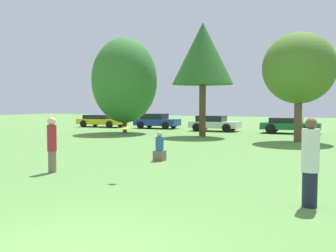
{
  "coord_description": "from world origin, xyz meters",
  "views": [
    {
      "loc": [
        3.65,
        -3.93,
        2.13
      ],
      "look_at": [
        -1.13,
        5.32,
        1.53
      ],
      "focal_mm": 40.65,
      "sensor_mm": 36.0,
      "label": 1
    }
  ],
  "objects_px": {
    "frisbee": "(126,128)",
    "tree_2": "(299,68)",
    "person_thrower": "(52,143)",
    "parked_car_white": "(214,123)",
    "parked_car_blue": "(156,121)",
    "tree_0": "(124,80)",
    "bystander_sitting": "(160,149)",
    "parked_car_yellow": "(101,120)",
    "parked_car_green": "(289,125)",
    "tree_1": "(203,54)",
    "person_catcher": "(310,162)"
  },
  "relations": [
    {
      "from": "tree_2",
      "to": "parked_car_blue",
      "type": "height_order",
      "value": "tree_2"
    },
    {
      "from": "person_catcher",
      "to": "parked_car_green",
      "type": "xyz_separation_m",
      "value": [
        -3.84,
        20.31,
        -0.31
      ]
    },
    {
      "from": "person_catcher",
      "to": "tree_1",
      "type": "bearing_deg",
      "value": -56.54
    },
    {
      "from": "tree_2",
      "to": "parked_car_green",
      "type": "relative_size",
      "value": 1.46
    },
    {
      "from": "bystander_sitting",
      "to": "parked_car_blue",
      "type": "distance_m",
      "value": 19.16
    },
    {
      "from": "parked_car_white",
      "to": "person_catcher",
      "type": "bearing_deg",
      "value": -67.73
    },
    {
      "from": "tree_1",
      "to": "tree_2",
      "type": "distance_m",
      "value": 6.27
    },
    {
      "from": "person_catcher",
      "to": "frisbee",
      "type": "distance_m",
      "value": 4.99
    },
    {
      "from": "tree_2",
      "to": "parked_car_green",
      "type": "xyz_separation_m",
      "value": [
        -1.48,
        6.1,
        -3.51
      ]
    },
    {
      "from": "tree_1",
      "to": "parked_car_green",
      "type": "relative_size",
      "value": 1.76
    },
    {
      "from": "tree_2",
      "to": "parked_car_white",
      "type": "height_order",
      "value": "tree_2"
    },
    {
      "from": "parked_car_yellow",
      "to": "frisbee",
      "type": "bearing_deg",
      "value": -54.39
    },
    {
      "from": "person_thrower",
      "to": "parked_car_white",
      "type": "height_order",
      "value": "person_thrower"
    },
    {
      "from": "tree_1",
      "to": "parked_car_white",
      "type": "xyz_separation_m",
      "value": [
        -1.14,
        5.2,
        -4.74
      ]
    },
    {
      "from": "parked_car_blue",
      "to": "parked_car_white",
      "type": "relative_size",
      "value": 1.0
    },
    {
      "from": "person_thrower",
      "to": "tree_1",
      "type": "distance_m",
      "value": 15.09
    },
    {
      "from": "person_thrower",
      "to": "parked_car_yellow",
      "type": "xyz_separation_m",
      "value": [
        -13.24,
        19.87,
        -0.3
      ]
    },
    {
      "from": "tree_0",
      "to": "person_thrower",
      "type": "bearing_deg",
      "value": -64.13
    },
    {
      "from": "frisbee",
      "to": "tree_0",
      "type": "distance_m",
      "value": 17.71
    },
    {
      "from": "person_thrower",
      "to": "frisbee",
      "type": "xyz_separation_m",
      "value": [
        2.7,
        0.08,
        0.55
      ]
    },
    {
      "from": "parked_car_blue",
      "to": "parked_car_white",
      "type": "bearing_deg",
      "value": -11.63
    },
    {
      "from": "bystander_sitting",
      "to": "tree_0",
      "type": "height_order",
      "value": "tree_0"
    },
    {
      "from": "parked_car_white",
      "to": "bystander_sitting",
      "type": "bearing_deg",
      "value": -80.0
    },
    {
      "from": "tree_2",
      "to": "parked_car_yellow",
      "type": "bearing_deg",
      "value": 161.57
    },
    {
      "from": "tree_0",
      "to": "tree_1",
      "type": "relative_size",
      "value": 0.94
    },
    {
      "from": "person_thrower",
      "to": "bystander_sitting",
      "type": "relative_size",
      "value": 1.58
    },
    {
      "from": "frisbee",
      "to": "parked_car_blue",
      "type": "xyz_separation_m",
      "value": [
        -10.35,
        20.34,
        -0.78
      ]
    },
    {
      "from": "parked_car_yellow",
      "to": "parked_car_white",
      "type": "bearing_deg",
      "value": -4.67
    },
    {
      "from": "bystander_sitting",
      "to": "tree_1",
      "type": "relative_size",
      "value": 0.15
    },
    {
      "from": "person_catcher",
      "to": "parked_car_yellow",
      "type": "xyz_separation_m",
      "value": [
        -20.87,
        20.38,
        -0.32
      ]
    },
    {
      "from": "frisbee",
      "to": "person_catcher",
      "type": "bearing_deg",
      "value": -6.96
    },
    {
      "from": "tree_0",
      "to": "parked_car_white",
      "type": "height_order",
      "value": "tree_0"
    },
    {
      "from": "frisbee",
      "to": "tree_2",
      "type": "distance_m",
      "value": 14.11
    },
    {
      "from": "bystander_sitting",
      "to": "parked_car_green",
      "type": "relative_size",
      "value": 0.26
    },
    {
      "from": "parked_car_white",
      "to": "tree_2",
      "type": "bearing_deg",
      "value": -42.39
    },
    {
      "from": "parked_car_green",
      "to": "parked_car_white",
      "type": "bearing_deg",
      "value": 178.81
    },
    {
      "from": "parked_car_yellow",
      "to": "parked_car_green",
      "type": "relative_size",
      "value": 1.1
    },
    {
      "from": "person_catcher",
      "to": "frisbee",
      "type": "bearing_deg",
      "value": -3.08
    },
    {
      "from": "frisbee",
      "to": "tree_1",
      "type": "distance_m",
      "value": 15.25
    },
    {
      "from": "bystander_sitting",
      "to": "tree_2",
      "type": "bearing_deg",
      "value": 70.6
    },
    {
      "from": "person_catcher",
      "to": "frisbee",
      "type": "xyz_separation_m",
      "value": [
        -4.93,
        0.6,
        0.52
      ]
    },
    {
      "from": "tree_1",
      "to": "parked_car_green",
      "type": "bearing_deg",
      "value": 49.47
    },
    {
      "from": "person_thrower",
      "to": "parked_car_yellow",
      "type": "bearing_deg",
      "value": 127.55
    },
    {
      "from": "tree_1",
      "to": "parked_car_white",
      "type": "height_order",
      "value": "tree_1"
    },
    {
      "from": "tree_0",
      "to": "parked_car_blue",
      "type": "bearing_deg",
      "value": 95.43
    },
    {
      "from": "tree_0",
      "to": "parked_car_green",
      "type": "distance_m",
      "value": 12.48
    },
    {
      "from": "parked_car_yellow",
      "to": "parked_car_white",
      "type": "height_order",
      "value": "parked_car_white"
    },
    {
      "from": "bystander_sitting",
      "to": "parked_car_white",
      "type": "xyz_separation_m",
      "value": [
        -3.73,
        15.84,
        0.19
      ]
    },
    {
      "from": "bystander_sitting",
      "to": "parked_car_yellow",
      "type": "height_order",
      "value": "parked_car_yellow"
    },
    {
      "from": "tree_2",
      "to": "parked_car_yellow",
      "type": "relative_size",
      "value": 1.32
    }
  ]
}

